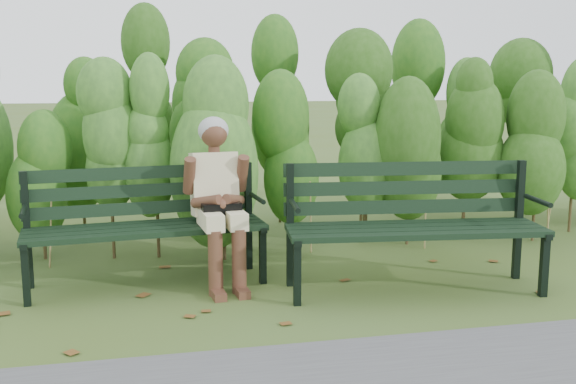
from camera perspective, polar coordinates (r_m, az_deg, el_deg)
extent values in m
plane|color=#465B1E|center=(5.22, 0.83, -8.78)|extent=(80.00, 80.00, 0.00)
cylinder|color=#47381E|center=(6.33, -21.28, -2.40)|extent=(0.03, 0.03, 0.80)
ellipsoid|color=#275B1B|center=(6.23, -21.64, 3.36)|extent=(0.64, 0.64, 1.44)
cylinder|color=#47381E|center=(6.26, -15.74, -2.22)|extent=(0.03, 0.03, 0.80)
ellipsoid|color=#275B1B|center=(6.16, -16.02, 3.61)|extent=(0.64, 0.64, 1.44)
cylinder|color=#47381E|center=(6.25, -10.14, -2.02)|extent=(0.03, 0.03, 0.80)
ellipsoid|color=#275B1B|center=(6.16, -10.32, 3.82)|extent=(0.64, 0.64, 1.44)
cylinder|color=#47381E|center=(6.30, -4.57, -1.81)|extent=(0.03, 0.03, 0.80)
ellipsoid|color=#275B1B|center=(6.21, -4.65, 3.99)|extent=(0.64, 0.64, 1.44)
cylinder|color=#47381E|center=(6.41, 0.85, -1.58)|extent=(0.03, 0.03, 0.80)
ellipsoid|color=#275B1B|center=(6.32, 0.87, 4.12)|extent=(0.64, 0.64, 1.44)
cylinder|color=#47381E|center=(6.58, 6.05, -1.34)|extent=(0.03, 0.03, 0.80)
ellipsoid|color=#275B1B|center=(6.48, 6.15, 4.21)|extent=(0.64, 0.64, 1.44)
cylinder|color=#47381E|center=(6.79, 10.95, -1.11)|extent=(0.03, 0.03, 0.80)
ellipsoid|color=#275B1B|center=(6.70, 11.13, 4.27)|extent=(0.64, 0.64, 1.44)
cylinder|color=#47381E|center=(7.05, 15.52, -0.89)|extent=(0.03, 0.03, 0.80)
ellipsoid|color=#275B1B|center=(6.97, 15.76, 4.29)|extent=(0.64, 0.64, 1.44)
cylinder|color=#47381E|center=(7.36, 19.74, -0.68)|extent=(0.03, 0.03, 0.80)
ellipsoid|color=#275B1B|center=(7.28, 20.03, 4.28)|extent=(0.64, 0.64, 1.44)
cylinder|color=#47381E|center=(7.25, -18.44, 0.44)|extent=(0.04, 0.04, 1.10)
ellipsoid|color=#265014|center=(7.17, -18.82, 7.40)|extent=(0.70, 0.70, 1.98)
cylinder|color=#47381E|center=(7.21, -12.36, 0.67)|extent=(0.04, 0.04, 1.10)
ellipsoid|color=#265014|center=(7.12, -12.62, 7.68)|extent=(0.70, 0.70, 1.98)
cylinder|color=#47381E|center=(7.24, -6.28, 0.89)|extent=(0.04, 0.04, 1.10)
ellipsoid|color=#265014|center=(7.16, -6.41, 7.86)|extent=(0.70, 0.70, 1.98)
cylinder|color=#47381E|center=(7.36, -0.33, 1.09)|extent=(0.04, 0.04, 1.10)
ellipsoid|color=#265014|center=(7.28, -0.34, 7.95)|extent=(0.70, 0.70, 1.98)
cylinder|color=#47381E|center=(7.56, 5.37, 1.27)|extent=(0.04, 0.04, 1.10)
ellipsoid|color=#265014|center=(7.48, 5.48, 7.95)|extent=(0.70, 0.70, 1.98)
cylinder|color=#47381E|center=(7.83, 10.74, 1.43)|extent=(0.04, 0.04, 1.10)
ellipsoid|color=#265014|center=(7.75, 10.95, 7.88)|extent=(0.70, 0.70, 1.98)
cylinder|color=#47381E|center=(8.16, 15.71, 1.57)|extent=(0.04, 0.04, 1.10)
ellipsoid|color=#265014|center=(8.08, 16.00, 7.76)|extent=(0.70, 0.70, 1.98)
cylinder|color=#47381E|center=(8.54, 20.27, 1.69)|extent=(0.04, 0.04, 1.10)
ellipsoid|color=#265014|center=(8.47, 20.62, 7.59)|extent=(0.70, 0.70, 1.98)
cube|color=brown|center=(4.99, -9.43, -9.77)|extent=(0.10, 0.08, 0.01)
cube|color=brown|center=(4.24, 1.10, -13.28)|extent=(0.11, 0.10, 0.01)
cube|color=brown|center=(6.52, 14.62, -5.28)|extent=(0.10, 0.08, 0.01)
cube|color=brown|center=(4.29, -13.26, -13.25)|extent=(0.10, 0.09, 0.01)
cube|color=brown|center=(5.02, -5.60, -9.57)|extent=(0.10, 0.11, 0.01)
cube|color=brown|center=(5.53, 7.81, -7.77)|extent=(0.10, 0.08, 0.01)
cube|color=brown|center=(5.78, 19.07, -7.47)|extent=(0.10, 0.08, 0.01)
cube|color=brown|center=(4.64, -6.56, -11.24)|extent=(0.11, 0.10, 0.01)
cube|color=brown|center=(5.18, 7.09, -8.98)|extent=(0.11, 0.10, 0.01)
cube|color=brown|center=(6.52, 10.86, -5.15)|extent=(0.08, 0.10, 0.01)
cube|color=brown|center=(4.84, -6.66, -10.36)|extent=(0.10, 0.11, 0.01)
cube|color=brown|center=(5.19, -6.82, -8.93)|extent=(0.10, 0.11, 0.01)
cube|color=brown|center=(5.02, 21.16, -10.21)|extent=(0.10, 0.11, 0.01)
cube|color=brown|center=(5.66, 19.21, -7.83)|extent=(0.11, 0.11, 0.01)
cube|color=brown|center=(5.75, 8.25, -7.09)|extent=(0.10, 0.11, 0.01)
cube|color=brown|center=(4.57, 14.51, -11.85)|extent=(0.11, 0.10, 0.01)
cube|color=brown|center=(5.71, -7.98, -7.20)|extent=(0.10, 0.11, 0.01)
cube|color=brown|center=(4.26, -17.79, -13.63)|extent=(0.11, 0.10, 0.01)
cube|color=brown|center=(5.32, 15.22, -8.76)|extent=(0.11, 0.10, 0.01)
cube|color=brown|center=(5.84, 1.11, -6.73)|extent=(0.08, 0.10, 0.01)
cube|color=black|center=(5.26, -11.68, -3.55)|extent=(1.88, 0.29, 0.04)
cube|color=black|center=(5.38, -11.83, -3.24)|extent=(1.88, 0.29, 0.04)
cube|color=black|center=(5.51, -11.97, -2.95)|extent=(1.88, 0.29, 0.04)
cube|color=black|center=(5.64, -12.11, -2.67)|extent=(1.88, 0.29, 0.04)
cube|color=black|center=(5.71, -12.25, -1.34)|extent=(1.87, 0.24, 0.11)
cube|color=black|center=(5.70, -12.32, 0.13)|extent=(1.87, 0.24, 0.11)
cube|color=black|center=(5.69, -12.39, 1.60)|extent=(1.87, 0.24, 0.11)
cube|color=black|center=(5.29, -21.32, -6.57)|extent=(0.06, 0.06, 0.47)
cube|color=black|center=(5.67, -21.21, -3.05)|extent=(0.06, 0.06, 0.94)
cube|color=black|center=(5.44, -21.34, -3.80)|extent=(0.10, 0.52, 0.04)
cylinder|color=black|center=(5.34, -21.52, -1.54)|extent=(0.07, 0.39, 0.04)
cube|color=black|center=(5.46, -2.16, -5.38)|extent=(0.06, 0.06, 0.47)
cube|color=black|center=(5.83, -3.36, -2.05)|extent=(0.06, 0.06, 0.94)
cube|color=black|center=(5.61, -2.75, -2.74)|extent=(0.10, 0.52, 0.04)
cylinder|color=black|center=(5.51, -2.62, -0.52)|extent=(0.07, 0.39, 0.04)
cube|color=black|center=(5.09, 11.42, -3.67)|extent=(1.98, 0.33, 0.04)
cube|color=black|center=(5.22, 10.97, -3.32)|extent=(1.98, 0.33, 0.04)
cube|color=black|center=(5.35, 10.54, -2.99)|extent=(1.98, 0.33, 0.04)
cube|color=black|center=(5.48, 10.13, -2.68)|extent=(1.98, 0.33, 0.04)
cube|color=black|center=(5.55, 9.87, -1.24)|extent=(1.98, 0.28, 0.12)
cube|color=black|center=(5.54, 9.87, 0.36)|extent=(1.98, 0.28, 0.12)
cube|color=black|center=(5.53, 9.87, 1.96)|extent=(1.98, 0.28, 0.12)
cube|color=black|center=(4.94, 0.79, -6.84)|extent=(0.06, 0.06, 0.50)
cube|color=black|center=(5.34, 0.18, -2.85)|extent=(0.06, 0.06, 0.99)
cube|color=black|center=(5.10, 0.49, -3.71)|extent=(0.11, 0.55, 0.04)
cylinder|color=black|center=(4.99, 0.57, -1.16)|extent=(0.08, 0.41, 0.04)
cube|color=black|center=(5.50, 20.87, -5.79)|extent=(0.06, 0.06, 0.50)
cube|color=black|center=(5.85, 18.94, -2.26)|extent=(0.06, 0.06, 0.99)
cube|color=black|center=(5.63, 20.01, -3.01)|extent=(0.11, 0.55, 0.04)
cylinder|color=black|center=(5.54, 20.40, -0.68)|extent=(0.08, 0.41, 0.04)
cube|color=beige|center=(5.29, -6.59, -2.31)|extent=(0.18, 0.44, 0.13)
cube|color=beige|center=(5.32, -4.65, -2.19)|extent=(0.18, 0.44, 0.13)
cylinder|color=#553121|center=(5.19, -6.15, -6.00)|extent=(0.12, 0.12, 0.51)
cylinder|color=#553121|center=(5.23, -4.16, -5.85)|extent=(0.12, 0.12, 0.51)
cube|color=#553121|center=(5.18, -5.92, -8.63)|extent=(0.11, 0.21, 0.06)
cube|color=#553121|center=(5.22, -3.92, -8.46)|extent=(0.11, 0.21, 0.06)
cube|color=beige|center=(5.53, -6.27, 0.71)|extent=(0.39, 0.29, 0.53)
cylinder|color=#553121|center=(5.47, -6.28, 3.54)|extent=(0.09, 0.09, 0.10)
sphere|color=#553121|center=(5.45, -6.28, 4.92)|extent=(0.22, 0.22, 0.22)
ellipsoid|color=gray|center=(5.47, -6.34, 5.21)|extent=(0.25, 0.24, 0.22)
cylinder|color=#553121|center=(5.40, -8.35, 1.38)|extent=(0.11, 0.22, 0.32)
cylinder|color=#553121|center=(5.48, -3.91, 1.59)|extent=(0.11, 0.22, 0.32)
cylinder|color=#553121|center=(5.31, -6.91, -0.79)|extent=(0.25, 0.26, 0.14)
cylinder|color=#553121|center=(5.36, -4.65, -0.66)|extent=(0.22, 0.28, 0.14)
sphere|color=#553121|center=(5.28, -5.64, -1.06)|extent=(0.11, 0.11, 0.11)
cube|color=black|center=(5.30, -5.65, -1.80)|extent=(0.32, 0.15, 0.16)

